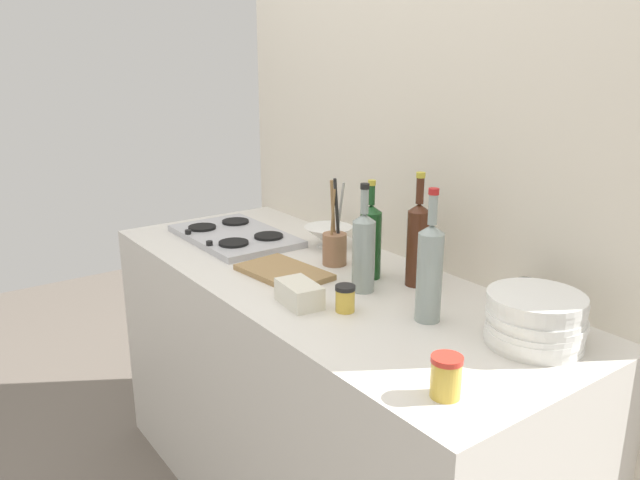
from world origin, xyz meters
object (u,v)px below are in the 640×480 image
wine_bottle_leftmost (371,240)px  condiment_jar_rear (446,376)px  mixing_bowl (328,236)px  wine_bottle_mid_right (418,242)px  wine_bottle_mid_left (430,270)px  utensil_crock (335,245)px  plate_stack (535,320)px  stovetop_hob (235,235)px  butter_dish (299,294)px  condiment_jar_front (345,298)px  wine_bottle_rightmost (364,250)px  condiment_jar_spare (525,297)px  cutting_board (284,272)px

wine_bottle_leftmost → condiment_jar_rear: wine_bottle_leftmost is taller
mixing_bowl → wine_bottle_mid_right: bearing=-1.4°
wine_bottle_mid_left → condiment_jar_rear: bearing=-39.8°
wine_bottle_mid_right → utensil_crock: size_ratio=1.17×
plate_stack → wine_bottle_mid_left: bearing=-157.6°
condiment_jar_rear → utensil_crock: bearing=158.1°
stovetop_hob → wine_bottle_mid_left: (0.98, 0.05, 0.13)m
utensil_crock → condiment_jar_rear: size_ratio=3.25×
wine_bottle_mid_right → stovetop_hob: bearing=-164.2°
mixing_bowl → butter_dish: 0.55m
plate_stack → condiment_jar_front: (-0.43, -0.25, -0.03)m
mixing_bowl → condiment_jar_rear: condiment_jar_rear is taller
wine_bottle_rightmost → condiment_jar_spare: (0.40, 0.25, -0.08)m
wine_bottle_mid_right → condiment_jar_front: bearing=-83.7°
plate_stack → butter_dish: 0.64m
plate_stack → wine_bottle_mid_left: wine_bottle_mid_left is taller
wine_bottle_mid_right → utensil_crock: bearing=-164.2°
stovetop_hob → wine_bottle_mid_right: wine_bottle_mid_right is taller
condiment_jar_spare → stovetop_hob: bearing=-164.9°
wine_bottle_leftmost → cutting_board: bearing=-130.7°
condiment_jar_front → condiment_jar_spare: size_ratio=0.77×
stovetop_hob → plate_stack: (1.23, 0.16, 0.05)m
stovetop_hob → utensil_crock: size_ratio=1.72×
condiment_jar_front → stovetop_hob: bearing=173.7°
wine_bottle_rightmost → condiment_jar_rear: 0.63m
cutting_board → wine_bottle_leftmost: bearing=49.3°
wine_bottle_mid_right → wine_bottle_rightmost: 0.17m
wine_bottle_rightmost → mixing_bowl: bearing=156.8°
stovetop_hob → plate_stack: 1.24m
condiment_jar_spare → condiment_jar_front: bearing=-128.3°
wine_bottle_mid_left → utensil_crock: 0.52m
condiment_jar_spare → wine_bottle_leftmost: bearing=-162.0°
plate_stack → butter_dish: plate_stack is taller
plate_stack → wine_bottle_mid_right: bearing=173.1°
wine_bottle_rightmost → butter_dish: size_ratio=2.25×
utensil_crock → condiment_jar_front: (0.34, -0.22, -0.03)m
mixing_bowl → cutting_board: 0.33m
mixing_bowl → condiment_jar_spare: (0.81, 0.07, 0.01)m
wine_bottle_rightmost → mixing_bowl: 0.46m
wine_bottle_mid_right → wine_bottle_rightmost: bearing=-109.3°
wine_bottle_rightmost → condiment_jar_spare: wine_bottle_rightmost is taller
wine_bottle_leftmost → condiment_jar_front: (0.17, -0.23, -0.09)m
plate_stack → mixing_bowl: 0.94m
wine_bottle_mid_left → condiment_jar_spare: bearing=62.4°
condiment_jar_rear → butter_dish: bearing=176.7°
mixing_bowl → cutting_board: mixing_bowl is taller
condiment_jar_front → butter_dish: bearing=-146.8°
wine_bottle_rightmost → condiment_jar_front: (0.09, -0.14, -0.09)m
utensil_crock → cutting_board: 0.21m
stovetop_hob → wine_bottle_mid_right: (0.77, 0.22, 0.12)m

